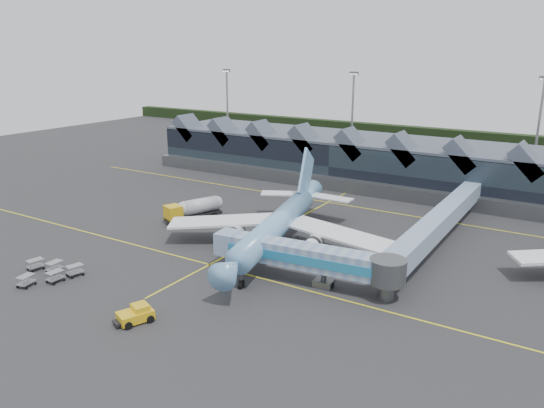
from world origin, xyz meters
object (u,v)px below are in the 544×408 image
Objects in this scene: main_airliner at (279,223)px; fuel_truck at (195,208)px; pushback_tug at (136,314)px; jet_bridge at (316,259)px.

main_airliner is 3.75× the size of fuel_truck.
pushback_tug is at bearing -106.09° from main_airliner.
main_airliner is 27.24m from pushback_tug.
jet_bridge is at bearing 79.89° from pushback_tug.
main_airliner reaches higher than fuel_truck.
jet_bridge is (10.57, -8.72, -0.34)m from main_airliner.
fuel_truck is at bearing 156.12° from main_airliner.
jet_bridge is 5.50× the size of pushback_tug.
fuel_truck is (-29.56, 12.31, -1.41)m from jet_bridge.
jet_bridge is 22.03m from pushback_tug.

